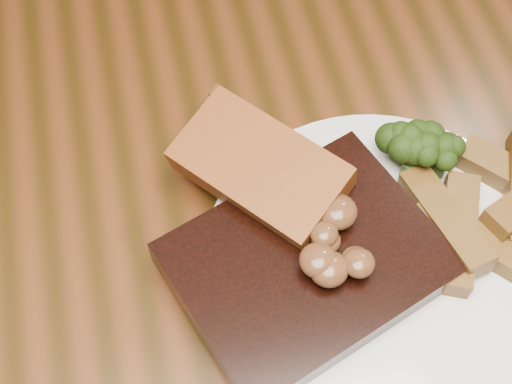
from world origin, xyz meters
TOP-DOWN VIEW (x-y plane):
  - dining_table at (0.00, 0.00)m, footprint 1.60×0.90m
  - plate at (0.09, -0.07)m, footprint 0.28×0.28m
  - steak at (0.04, -0.06)m, footprint 0.21×0.19m
  - steak_bone at (0.04, -0.12)m, footprint 0.13×0.06m
  - mushroom_pile at (0.05, -0.05)m, footprint 0.08×0.08m
  - garlic_bread at (0.02, 0.01)m, footprint 0.13×0.14m
  - potato_wedges at (0.16, -0.05)m, footprint 0.12×0.12m
  - broccoli_cluster at (0.13, 0.01)m, footprint 0.06×0.06m

SIDE VIEW (x-z plane):
  - dining_table at x=0.00m, z-range 0.28..1.03m
  - plate at x=0.09m, z-range 0.75..0.76m
  - steak_bone at x=0.04m, z-range 0.76..0.78m
  - potato_wedges at x=0.16m, z-range 0.76..0.79m
  - steak at x=0.04m, z-range 0.76..0.79m
  - garlic_bread at x=0.02m, z-range 0.76..0.79m
  - broccoli_cluster at x=0.13m, z-range 0.76..0.80m
  - mushroom_pile at x=0.05m, z-range 0.79..0.82m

